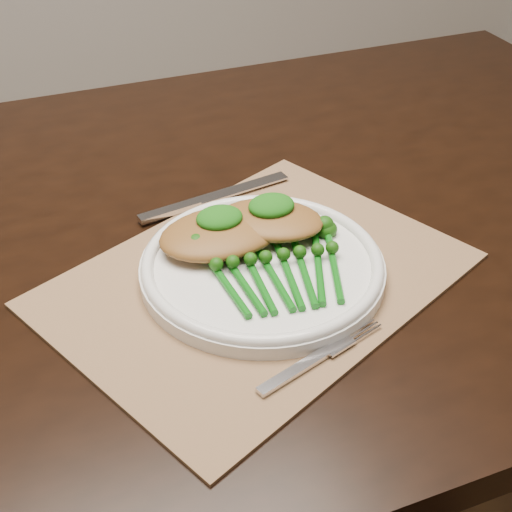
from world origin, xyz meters
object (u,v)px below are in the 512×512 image
object	(u,v)px
dining_table	(183,426)
broccolini_bundle	(280,272)
dinner_plate	(262,265)
placemat	(257,279)
chicken_fillet_left	(221,233)

from	to	relation	value
dining_table	broccolini_bundle	xyz separation A→B (m)	(0.09, -0.16, 0.40)
dinner_plate	placemat	bearing A→B (deg)	-153.53
placemat	dinner_plate	world-z (taller)	dinner_plate
chicken_fillet_left	broccolini_bundle	bearing A→B (deg)	-66.30
dining_table	broccolini_bundle	size ratio (longest dim) A/B	8.94
chicken_fillet_left	dining_table	bearing A→B (deg)	115.87
broccolini_bundle	dining_table	bearing A→B (deg)	125.12
dining_table	chicken_fillet_left	world-z (taller)	chicken_fillet_left
placemat	chicken_fillet_left	distance (m)	0.07
placemat	dinner_plate	xyz separation A→B (m)	(0.01, 0.00, 0.01)
chicken_fillet_left	dinner_plate	bearing A→B (deg)	-62.39
chicken_fillet_left	broccolini_bundle	xyz separation A→B (m)	(0.04, -0.08, -0.01)
dining_table	dinner_plate	xyz separation A→B (m)	(0.08, -0.14, 0.39)
dining_table	broccolini_bundle	distance (m)	0.44
chicken_fillet_left	broccolini_bundle	distance (m)	0.09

